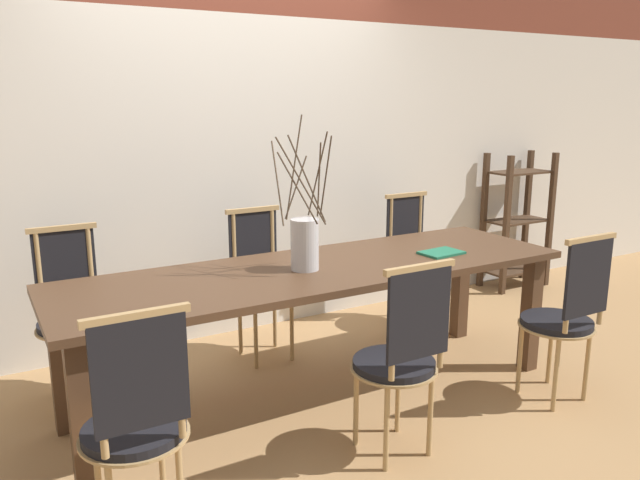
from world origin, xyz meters
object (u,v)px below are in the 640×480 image
(shelving_rack, at_px, (517,221))
(dining_table, at_px, (320,283))
(chair_near_center, at_px, (565,313))
(book_stack, at_px, (441,253))
(vase_centerpiece, at_px, (305,242))
(chair_far_center, at_px, (414,256))

(shelving_rack, bearing_deg, dining_table, -158.87)
(chair_near_center, xyz_separation_m, book_stack, (-0.39, 0.60, 0.26))
(chair_near_center, bearing_deg, shelving_rack, 49.89)
(book_stack, bearing_deg, chair_near_center, -57.00)
(dining_table, xyz_separation_m, vase_centerpiece, (-0.10, -0.01, 0.25))
(dining_table, bearing_deg, chair_far_center, 30.32)
(vase_centerpiece, bearing_deg, chair_far_center, 28.75)
(chair_far_center, distance_m, vase_centerpiece, 1.56)
(chair_near_center, height_order, book_stack, chair_near_center)
(dining_table, relative_size, book_stack, 11.12)
(chair_far_center, height_order, shelving_rack, shelving_rack)
(vase_centerpiece, relative_size, shelving_rack, 0.68)
(vase_centerpiece, bearing_deg, dining_table, 6.29)
(dining_table, bearing_deg, book_stack, -8.36)
(shelving_rack, bearing_deg, chair_near_center, -130.11)
(vase_centerpiece, relative_size, book_stack, 3.17)
(chair_far_center, distance_m, book_stack, 0.98)
(chair_far_center, bearing_deg, chair_near_center, 87.53)
(chair_near_center, bearing_deg, vase_centerpiece, 150.84)
(chair_far_center, relative_size, vase_centerpiece, 1.20)
(dining_table, height_order, chair_near_center, chair_near_center)
(dining_table, xyz_separation_m, chair_far_center, (1.22, 0.71, -0.16))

